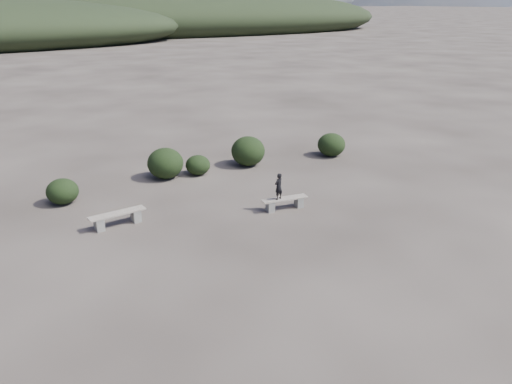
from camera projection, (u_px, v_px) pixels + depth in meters
ground at (290, 271)px, 14.27m from camera, size 1200.00×1200.00×0.00m
bench_left at (118, 218)px, 17.04m from camera, size 1.98×0.62×0.49m
bench_right at (285, 202)px, 18.42m from camera, size 1.79×0.57×0.44m
seated_person at (279, 186)px, 18.09m from camera, size 0.42×0.34×0.99m
shrub_a at (62, 191)px, 18.87m from camera, size 1.19×1.19×0.98m
shrub_b at (165, 163)px, 21.55m from camera, size 1.56×1.56×1.33m
shrub_c at (198, 165)px, 22.07m from camera, size 1.09×1.09×0.87m
shrub_d at (248, 151)px, 23.22m from camera, size 1.57×1.57×1.38m
shrub_e at (331, 145)px, 24.70m from camera, size 1.37×1.37×1.14m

